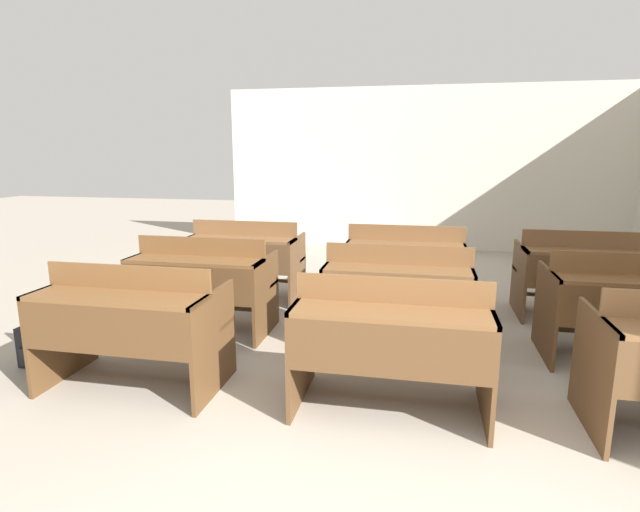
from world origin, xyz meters
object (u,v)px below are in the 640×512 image
object	(u,v)px
bench_third_right	(585,272)
schoolbag	(44,345)
bench_third_center	(405,263)
bench_front_center	(392,340)
bench_second_center	(398,293)
bench_front_left	(131,323)
bench_second_left	(203,281)
bench_second_right	(631,305)
bench_third_left	(245,257)

from	to	relation	value
bench_third_right	schoolbag	size ratio (longest dim) A/B	3.83
schoolbag	bench_third_center	bearing A→B (deg)	37.10
bench_front_center	bench_third_center	size ratio (longest dim) A/B	1.00
bench_second_center	bench_front_left	bearing A→B (deg)	-147.61
bench_second_left	bench_second_right	distance (m)	3.61
bench_second_center	bench_third_right	bearing A→B (deg)	32.15
bench_front_center	bench_second_left	world-z (taller)	same
bench_third_center	bench_second_center	bearing A→B (deg)	-91.11
bench_second_right	bench_third_left	bearing A→B (deg)	162.85
bench_second_center	bench_third_center	bearing A→B (deg)	88.89
bench_third_left	schoolbag	world-z (taller)	bench_third_left
bench_second_left	bench_third_center	xyz separation A→B (m)	(1.82, 1.14, 0.00)
bench_second_left	bench_second_center	bearing A→B (deg)	-0.50
bench_front_left	bench_second_left	size ratio (longest dim) A/B	1.00
bench_third_right	schoolbag	distance (m)	4.99
bench_third_left	bench_third_center	size ratio (longest dim) A/B	1.00
bench_second_right	bench_third_center	distance (m)	2.12
bench_front_left	bench_third_left	bearing A→B (deg)	89.42
schoolbag	bench_third_left	bearing A→B (deg)	65.14
bench_third_left	bench_third_right	bearing A→B (deg)	-0.04
bench_front_left	bench_third_center	xyz separation A→B (m)	(1.83, 2.30, 0.00)
bench_third_left	bench_third_center	distance (m)	1.80
bench_second_center	schoolbag	xyz separation A→B (m)	(-2.73, -0.93, -0.33)
bench_second_center	schoolbag	bearing A→B (deg)	-161.25
bench_second_center	bench_third_left	world-z (taller)	same
bench_third_right	schoolbag	world-z (taller)	bench_third_right
bench_front_left	bench_second_left	xyz separation A→B (m)	(0.01, 1.16, 0.00)
bench_front_left	bench_third_right	distance (m)	4.26
bench_front_center	bench_second_left	xyz separation A→B (m)	(-1.81, 1.13, 0.00)
bench_front_left	bench_third_center	size ratio (longest dim) A/B	1.00
bench_front_left	bench_third_center	distance (m)	2.94
bench_third_right	schoolbag	xyz separation A→B (m)	(-4.53, -2.06, -0.33)
bench_third_left	bench_third_center	xyz separation A→B (m)	(1.80, 0.02, 0.00)
bench_front_left	bench_second_left	world-z (taller)	same
bench_second_right	schoolbag	bearing A→B (deg)	-168.18
bench_front_center	schoolbag	xyz separation A→B (m)	(-2.75, 0.18, -0.33)
bench_second_left	bench_third_center	world-z (taller)	same
bench_front_left	bench_second_center	bearing A→B (deg)	32.39
bench_front_center	bench_second_right	size ratio (longest dim) A/B	1.00
bench_third_left	bench_second_left	bearing A→B (deg)	-90.67
bench_second_center	bench_third_left	xyz separation A→B (m)	(-1.78, 1.13, 0.00)
bench_front_center	bench_second_left	size ratio (longest dim) A/B	1.00
bench_third_left	bench_second_right	bearing A→B (deg)	-17.15
bench_second_right	bench_front_center	bearing A→B (deg)	-147.72
bench_second_right	bench_front_left	bearing A→B (deg)	-162.12
bench_third_left	bench_third_right	world-z (taller)	same
bench_second_center	bench_second_right	distance (m)	1.81
bench_front_center	bench_third_left	bearing A→B (deg)	128.70
bench_second_left	bench_third_center	size ratio (longest dim) A/B	1.00
bench_front_center	bench_second_center	distance (m)	1.11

